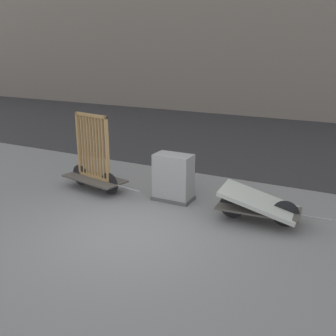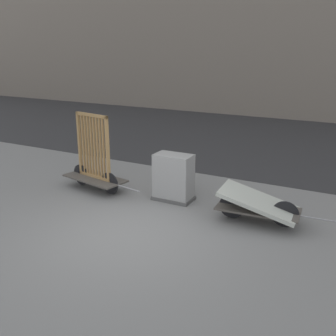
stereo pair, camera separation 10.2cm
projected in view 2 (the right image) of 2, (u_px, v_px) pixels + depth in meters
name	position (u px, v px, depth m)	size (l,w,h in m)	color
ground_plane	(128.00, 233.00, 7.71)	(60.00, 60.00, 0.00)	slate
road_strip	(257.00, 139.00, 15.44)	(56.00, 10.07, 0.01)	#2D2D30
bike_cart_with_bedframe	(94.00, 166.00, 9.89)	(2.41, 1.05, 1.94)	#4C4742
bike_cart_with_mattress	(258.00, 205.00, 8.07)	(2.40, 1.03, 0.71)	#4C4742
utility_cabinet	(173.00, 179.00, 9.24)	(0.94, 0.57, 1.12)	#4C4C4C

